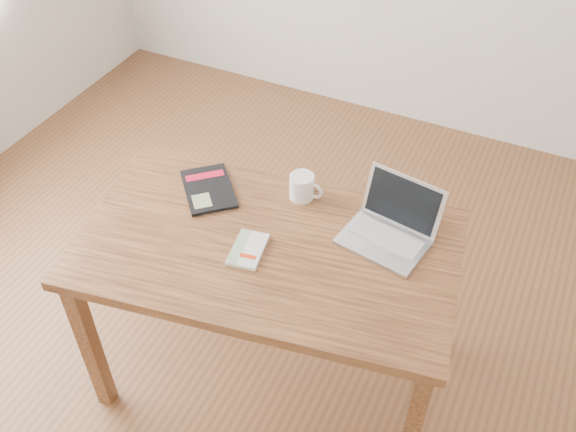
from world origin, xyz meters
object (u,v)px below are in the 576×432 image
at_px(white_guidebook, 248,250).
at_px(black_guidebook, 208,189).
at_px(coffee_mug, 303,187).
at_px(desk, 268,262).
at_px(laptop, 390,227).

xyz_separation_m(white_guidebook, black_guidebook, (-0.28, 0.21, -0.00)).
bearing_deg(white_guidebook, coffee_mug, 71.63).
relative_size(desk, black_guidebook, 4.57).
xyz_separation_m(black_guidebook, coffee_mug, (0.33, 0.12, 0.04)).
distance_m(black_guidebook, coffee_mug, 0.35).
distance_m(white_guidebook, coffee_mug, 0.34).
relative_size(white_guidebook, laptop, 0.57).
bearing_deg(white_guidebook, black_guidebook, 133.03).
distance_m(laptop, coffee_mug, 0.36).
xyz_separation_m(black_guidebook, laptop, (0.68, 0.06, 0.04)).
xyz_separation_m(desk, white_guidebook, (-0.04, -0.06, 0.10)).
distance_m(desk, coffee_mug, 0.31).
bearing_deg(desk, laptop, 21.74).
bearing_deg(black_guidebook, white_guidebook, -79.22).
xyz_separation_m(white_guidebook, laptop, (0.40, 0.27, 0.04)).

